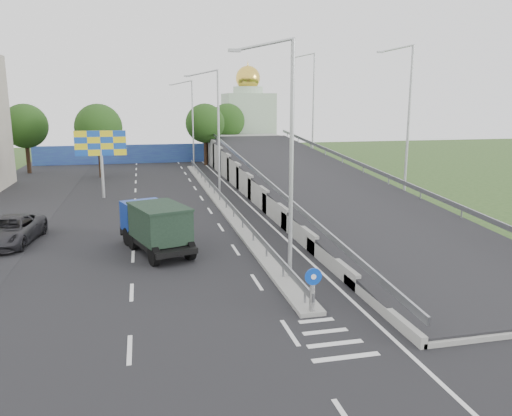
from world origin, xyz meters
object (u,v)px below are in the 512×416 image
object	(u,v)px
church	(248,119)
parked_car_c	(10,231)
billboard	(101,147)
lamp_post_mid	(216,127)
sign_bollard	(312,290)
lamp_post_far	(191,119)
dump_truck	(155,225)
lamp_post_near	(287,149)

from	to	relation	value
church	parked_car_c	xyz separation A→B (m)	(-23.11, -44.99, -4.54)
billboard	lamp_post_mid	bearing A→B (deg)	-12.38
sign_bollard	lamp_post_far	xyz separation A→B (m)	(0.11, 43.83, 4.77)
church	dump_truck	bearing A→B (deg)	-107.64
lamp_post_far	parked_car_c	bearing A→B (deg)	-113.10
lamp_post_far	billboard	bearing A→B (deg)	-116.84
lamp_post_mid	parked_car_c	size ratio (longest dim) A/B	1.83
dump_truck	lamp_post_near	bearing A→B (deg)	-65.18
church	dump_truck	size ratio (longest dim) A/B	2.20
sign_bollard	billboard	distance (m)	27.53
lamp_post_mid	lamp_post_far	distance (m)	20.00
sign_bollard	dump_truck	bearing A→B (deg)	118.87
lamp_post_near	parked_car_c	size ratio (longest dim) A/B	1.83
sign_bollard	dump_truck	world-z (taller)	dump_truck
lamp_post_near	lamp_post_far	bearing A→B (deg)	90.00
sign_bollard	lamp_post_mid	bearing A→B (deg)	89.74
lamp_post_far	dump_truck	xyz separation A→B (m)	(-5.43, -34.18, -4.37)
lamp_post_mid	lamp_post_far	bearing A→B (deg)	90.00
lamp_post_near	billboard	size ratio (longest dim) A/B	1.83
sign_bollard	church	distance (m)	58.84
lamp_post_mid	sign_bollard	bearing A→B (deg)	-90.26
lamp_post_near	lamp_post_mid	distance (m)	20.00
lamp_post_mid	church	bearing A→B (deg)	73.78
church	lamp_post_mid	bearing A→B (deg)	-106.22
billboard	church	bearing A→B (deg)	59.30
lamp_post_far	church	bearing A→B (deg)	54.76
billboard	parked_car_c	size ratio (longest dim) A/B	1.00
lamp_post_near	parked_car_c	distance (m)	16.77
lamp_post_near	church	world-z (taller)	church
dump_truck	lamp_post_mid	bearing A→B (deg)	50.88
sign_bollard	church	bearing A→B (deg)	80.19
dump_truck	parked_car_c	bearing A→B (deg)	139.56
lamp_post_far	billboard	size ratio (longest dim) A/B	1.83
billboard	lamp_post_near	bearing A→B (deg)	-67.51
lamp_post_near	lamp_post_mid	xyz separation A→B (m)	(0.00, 20.00, 0.00)
lamp_post_mid	church	size ratio (longest dim) A/B	0.73
sign_bollard	lamp_post_far	bearing A→B (deg)	89.86
billboard	dump_truck	xyz separation A→B (m)	(3.68, -16.18, -2.75)
sign_bollard	lamp_post_mid	xyz separation A→B (m)	(0.11, 23.83, 4.77)
dump_truck	parked_car_c	distance (m)	8.44
lamp_post_mid	dump_truck	size ratio (longest dim) A/B	1.61
church	parked_car_c	distance (m)	50.78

